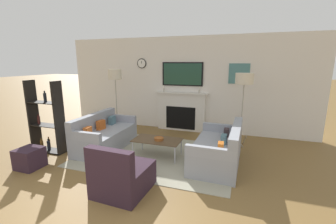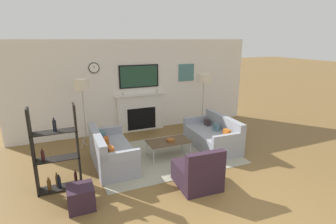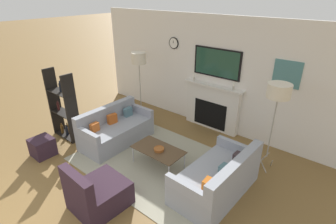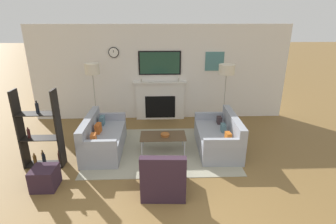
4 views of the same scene
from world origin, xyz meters
name	(u,v)px [view 4 (image 4 of 4)]	position (x,y,z in m)	size (l,w,h in m)	color
fireplace_wall	(160,77)	(0.00, 4.95, 1.24)	(7.34, 0.28, 2.70)	silver
area_rug	(161,149)	(0.00, 2.88, 0.01)	(3.25, 2.31, 0.01)	#9B9881
couch_left	(103,139)	(-1.32, 2.88, 0.29)	(0.80, 1.64, 0.80)	#91959E
couch_right	(219,137)	(1.32, 2.87, 0.29)	(0.90, 1.64, 0.80)	#91959E
armchair	(164,177)	(0.02, 1.37, 0.26)	(0.78, 0.86, 0.82)	#2F1E2B
coffee_table	(163,137)	(0.04, 2.81, 0.36)	(1.01, 0.56, 0.38)	#4C3823
decorative_bowl	(165,135)	(0.09, 2.78, 0.42)	(0.20, 0.20, 0.06)	brown
floor_lamp_left	(92,70)	(-1.70, 4.09, 1.63)	(0.36, 0.36, 1.80)	#9E998E
floor_lamp_right	(227,70)	(1.70, 4.09, 1.59)	(0.41, 0.41, 1.75)	#9E998E
shelf_unit	(40,133)	(-2.39, 2.29, 0.72)	(0.78, 0.28, 1.60)	black
ottoman	(45,178)	(-2.08, 1.54, 0.19)	(0.42, 0.42, 0.39)	#2F1E2B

